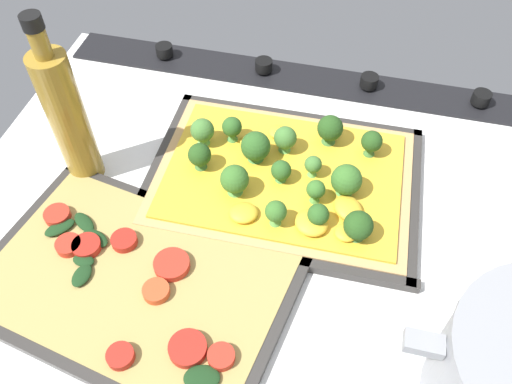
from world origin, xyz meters
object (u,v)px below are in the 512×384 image
at_px(baking_tray_back, 136,283).
at_px(broccoli_pizza, 285,174).
at_px(oil_bottle, 67,117).
at_px(veggie_pizza_back, 134,281).
at_px(baking_tray_front, 283,181).

bearing_deg(baking_tray_back, broccoli_pizza, -125.88).
bearing_deg(oil_bottle, broccoli_pizza, -171.39).
relative_size(broccoli_pizza, veggie_pizza_back, 0.93).
bearing_deg(oil_bottle, veggie_pizza_back, 130.84).
xyz_separation_m(baking_tray_front, baking_tray_back, (0.13, 0.19, 0.00)).
distance_m(broccoli_pizza, oil_bottle, 0.28).
distance_m(baking_tray_front, oil_bottle, 0.29).
xyz_separation_m(broccoli_pizza, oil_bottle, (0.27, 0.04, 0.08)).
bearing_deg(broccoli_pizza, oil_bottle, 8.61).
height_order(baking_tray_back, veggie_pizza_back, veggie_pizza_back).
relative_size(baking_tray_front, oil_bottle, 1.49).
bearing_deg(baking_tray_front, veggie_pizza_back, 55.12).
xyz_separation_m(broccoli_pizza, veggie_pizza_back, (0.14, 0.19, -0.01)).
xyz_separation_m(baking_tray_back, oil_bottle, (0.13, -0.15, 0.10)).
bearing_deg(oil_bottle, baking_tray_front, -170.64).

